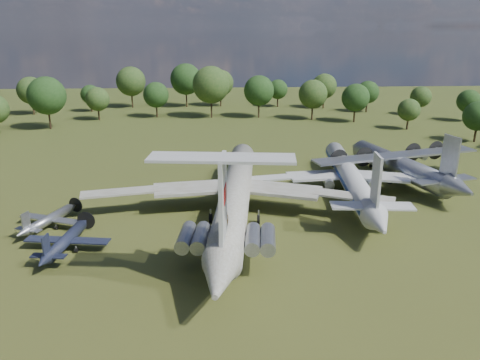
{
  "coord_description": "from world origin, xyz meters",
  "views": [
    {
      "loc": [
        1.74,
        -66.63,
        26.63
      ],
      "look_at": [
        5.18,
        -1.0,
        5.0
      ],
      "focal_mm": 35.0,
      "sensor_mm": 36.0,
      "label": 1
    }
  ],
  "objects_px": {
    "small_prop_west": "(66,243)",
    "person_on_il62": "(226,218)",
    "il62_airliner": "(235,198)",
    "an12_transport": "(399,169)",
    "tu104_jet": "(350,181)",
    "small_prop_northwest": "(50,221)"
  },
  "relations": [
    {
      "from": "tu104_jet",
      "to": "person_on_il62",
      "type": "distance_m",
      "value": 32.67
    },
    {
      "from": "an12_transport",
      "to": "small_prop_northwest",
      "type": "distance_m",
      "value": 58.69
    },
    {
      "from": "small_prop_west",
      "to": "person_on_il62",
      "type": "bearing_deg",
      "value": -9.51
    },
    {
      "from": "an12_transport",
      "to": "small_prop_northwest",
      "type": "relative_size",
      "value": 2.74
    },
    {
      "from": "il62_airliner",
      "to": "person_on_il62",
      "type": "height_order",
      "value": "person_on_il62"
    },
    {
      "from": "il62_airliner",
      "to": "small_prop_west",
      "type": "xyz_separation_m",
      "value": [
        -21.5,
        -9.9,
        -1.83
      ]
    },
    {
      "from": "il62_airliner",
      "to": "an12_transport",
      "type": "xyz_separation_m",
      "value": [
        30.02,
        15.15,
        -0.52
      ]
    },
    {
      "from": "an12_transport",
      "to": "person_on_il62",
      "type": "distance_m",
      "value": 44.74
    },
    {
      "from": "tu104_jet",
      "to": "small_prop_northwest",
      "type": "distance_m",
      "value": 46.55
    },
    {
      "from": "il62_airliner",
      "to": "an12_transport",
      "type": "height_order",
      "value": "il62_airliner"
    },
    {
      "from": "il62_airliner",
      "to": "an12_transport",
      "type": "bearing_deg",
      "value": 32.9
    },
    {
      "from": "small_prop_west",
      "to": "small_prop_northwest",
      "type": "bearing_deg",
      "value": 128.95
    },
    {
      "from": "il62_airliner",
      "to": "an12_transport",
      "type": "relative_size",
      "value": 1.63
    },
    {
      "from": "il62_airliner",
      "to": "tu104_jet",
      "type": "xyz_separation_m",
      "value": [
        19.26,
        8.59,
        -0.51
      ]
    },
    {
      "from": "person_on_il62",
      "to": "small_prop_west",
      "type": "bearing_deg",
      "value": -14.44
    },
    {
      "from": "small_prop_northwest",
      "to": "tu104_jet",
      "type": "bearing_deg",
      "value": 34.9
    },
    {
      "from": "tu104_jet",
      "to": "small_prop_west",
      "type": "height_order",
      "value": "tu104_jet"
    },
    {
      "from": "tu104_jet",
      "to": "an12_transport",
      "type": "height_order",
      "value": "tu104_jet"
    },
    {
      "from": "person_on_il62",
      "to": "tu104_jet",
      "type": "bearing_deg",
      "value": -127.41
    },
    {
      "from": "small_prop_northwest",
      "to": "person_on_il62",
      "type": "bearing_deg",
      "value": -8.18
    },
    {
      "from": "tu104_jet",
      "to": "small_prop_west",
      "type": "xyz_separation_m",
      "value": [
        -40.75,
        -18.49,
        -1.32
      ]
    },
    {
      "from": "il62_airliner",
      "to": "person_on_il62",
      "type": "xyz_separation_m",
      "value": [
        -1.72,
        -16.09,
        3.71
      ]
    }
  ]
}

